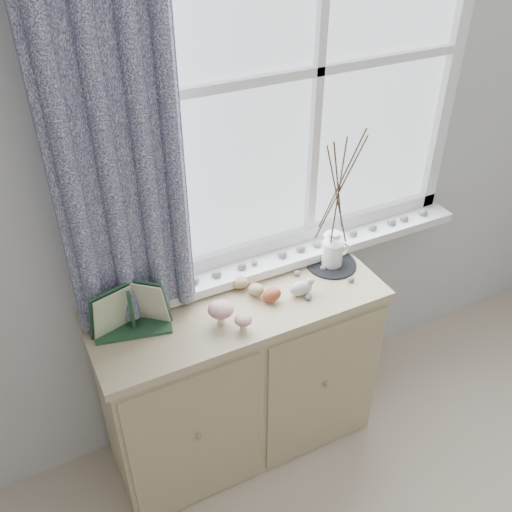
{
  "coord_description": "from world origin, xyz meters",
  "views": [
    {
      "loc": [
        -0.87,
        0.18,
        2.32
      ],
      "look_at": [
        -0.1,
        1.7,
        1.1
      ],
      "focal_mm": 40.0,
      "sensor_mm": 36.0,
      "label": 1
    }
  ],
  "objects_px": {
    "sideboard": "(241,378)",
    "twig_pitcher": "(339,186)",
    "botanical_book": "(133,313)",
    "toadstool_cluster": "(226,313)"
  },
  "relations": [
    {
      "from": "botanical_book",
      "to": "twig_pitcher",
      "type": "xyz_separation_m",
      "value": [
        0.89,
        0.05,
        0.27
      ]
    },
    {
      "from": "botanical_book",
      "to": "toadstool_cluster",
      "type": "relative_size",
      "value": 2.11
    },
    {
      "from": "toadstool_cluster",
      "to": "twig_pitcher",
      "type": "xyz_separation_m",
      "value": [
        0.56,
        0.14,
        0.33
      ]
    },
    {
      "from": "sideboard",
      "to": "toadstool_cluster",
      "type": "relative_size",
      "value": 7.8
    },
    {
      "from": "sideboard",
      "to": "botanical_book",
      "type": "relative_size",
      "value": 3.7
    },
    {
      "from": "sideboard",
      "to": "twig_pitcher",
      "type": "height_order",
      "value": "twig_pitcher"
    },
    {
      "from": "sideboard",
      "to": "botanical_book",
      "type": "height_order",
      "value": "botanical_book"
    },
    {
      "from": "botanical_book",
      "to": "twig_pitcher",
      "type": "height_order",
      "value": "twig_pitcher"
    },
    {
      "from": "botanical_book",
      "to": "twig_pitcher",
      "type": "distance_m",
      "value": 0.93
    },
    {
      "from": "botanical_book",
      "to": "toadstool_cluster",
      "type": "height_order",
      "value": "botanical_book"
    }
  ]
}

